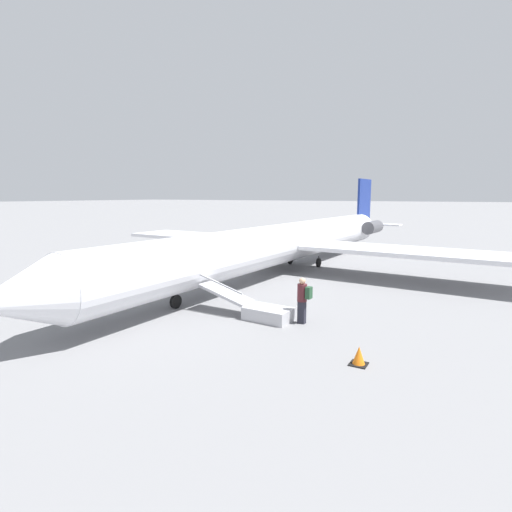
{
  "coord_description": "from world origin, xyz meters",
  "views": [
    {
      "loc": [
        22.04,
        10.63,
        4.76
      ],
      "look_at": [
        4.42,
        0.55,
        1.65
      ],
      "focal_mm": 28.0,
      "sensor_mm": 36.0,
      "label": 1
    }
  ],
  "objects": [
    {
      "name": "ground_plane",
      "position": [
        0.0,
        0.0,
        0.0
      ],
      "size": [
        600.0,
        600.0,
        0.0
      ],
      "primitive_type": "plane",
      "color": "slate"
    },
    {
      "name": "airplane_main",
      "position": [
        -0.95,
        0.05,
        1.85
      ],
      "size": [
        35.0,
        27.08,
        6.23
      ],
      "rotation": [
        0.0,
        0.0,
        -0.05
      ],
      "color": "silver",
      "rests_on": "ground"
    },
    {
      "name": "boarding_stairs",
      "position": [
        8.95,
        3.29,
        0.36
      ],
      "size": [
        1.2,
        4.06,
        1.6
      ],
      "rotation": [
        0.0,
        0.0,
        -1.62
      ],
      "color": "#B2B2B7",
      "rests_on": "ground"
    },
    {
      "name": "passenger",
      "position": [
        8.68,
        4.99,
        1.0
      ],
      "size": [
        0.36,
        0.55,
        1.74
      ],
      "rotation": [
        0.0,
        0.0,
        -1.62
      ],
      "color": "#23232D",
      "rests_on": "ground"
    },
    {
      "name": "traffic_cone_near_stairs",
      "position": [
        11.29,
        7.84,
        0.25
      ],
      "size": [
        0.49,
        0.49,
        0.54
      ],
      "color": "black",
      "rests_on": "ground"
    }
  ]
}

